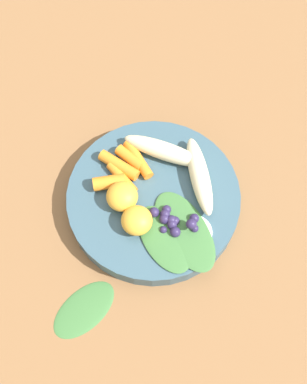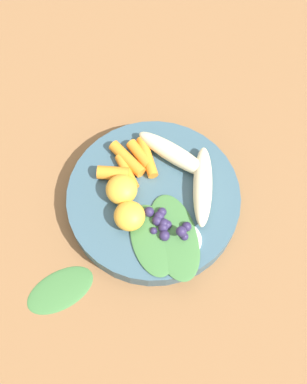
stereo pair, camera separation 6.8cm
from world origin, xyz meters
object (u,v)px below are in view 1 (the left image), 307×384
object	(u,v)px
bowl	(153,199)
banana_peeled_right	(199,176)
banana_peeled_left	(164,151)
kale_leaf_stray	(84,309)
orange_segment_near	(137,220)

from	to	relation	value
bowl	banana_peeled_right	distance (m)	0.08
banana_peeled_left	banana_peeled_right	world-z (taller)	same
banana_peeled_left	kale_leaf_stray	world-z (taller)	banana_peeled_left
bowl	kale_leaf_stray	xyz separation A→B (m)	(0.18, 0.01, -0.01)
banana_peeled_right	orange_segment_near	distance (m)	0.11
bowl	kale_leaf_stray	distance (m)	0.18
banana_peeled_left	banana_peeled_right	xyz separation A→B (m)	(0.00, 0.06, 0.00)
banana_peeled_right	kale_leaf_stray	bearing A→B (deg)	128.53
banana_peeled_left	banana_peeled_right	size ratio (longest dim) A/B	1.00
orange_segment_near	bowl	bearing A→B (deg)	-171.98
banana_peeled_left	banana_peeled_right	bearing A→B (deg)	162.29
banana_peeled_right	orange_segment_near	bearing A→B (deg)	118.20
banana_peeled_left	orange_segment_near	distance (m)	0.12
bowl	banana_peeled_left	xyz separation A→B (m)	(-0.06, -0.02, 0.03)
bowl	orange_segment_near	size ratio (longest dim) A/B	5.78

